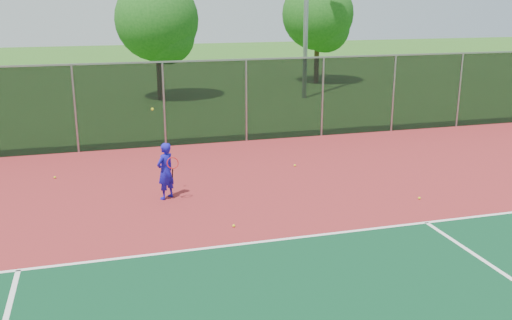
# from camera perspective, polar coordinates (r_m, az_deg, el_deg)

# --- Properties ---
(ground) EXTENTS (120.00, 120.00, 0.00)m
(ground) POSITION_cam_1_polar(r_m,az_deg,el_deg) (10.85, 16.04, -13.02)
(ground) COLOR #285A19
(ground) RESTS_ON ground
(court_apron) EXTENTS (30.00, 20.00, 0.02)m
(court_apron) POSITION_cam_1_polar(r_m,az_deg,el_deg) (12.39, 11.18, -8.86)
(court_apron) COLOR maroon
(court_apron) RESTS_ON ground
(fence_back) EXTENTS (30.00, 0.06, 3.03)m
(fence_back) POSITION_cam_1_polar(r_m,az_deg,el_deg) (20.96, -0.98, 6.06)
(fence_back) COLOR black
(fence_back) RESTS_ON court_apron
(tennis_player) EXTENTS (0.66, 0.73, 2.43)m
(tennis_player) POSITION_cam_1_polar(r_m,az_deg,el_deg) (15.09, -9.04, -1.08)
(tennis_player) COLOR #1812AE
(tennis_player) RESTS_ON court_apron
(practice_ball_0) EXTENTS (0.07, 0.07, 0.07)m
(practice_ball_0) POSITION_cam_1_polar(r_m,az_deg,el_deg) (18.02, 3.91, -0.54)
(practice_ball_0) COLOR yellow
(practice_ball_0) RESTS_ON court_apron
(practice_ball_1) EXTENTS (0.07, 0.07, 0.07)m
(practice_ball_1) POSITION_cam_1_polar(r_m,az_deg,el_deg) (15.67, 16.02, -3.68)
(practice_ball_1) COLOR yellow
(practice_ball_1) RESTS_ON court_apron
(practice_ball_3) EXTENTS (0.07, 0.07, 0.07)m
(practice_ball_3) POSITION_cam_1_polar(r_m,az_deg,el_deg) (13.29, -2.24, -6.59)
(practice_ball_3) COLOR yellow
(practice_ball_3) RESTS_ON court_apron
(practice_ball_4) EXTENTS (0.07, 0.07, 0.07)m
(practice_ball_4) POSITION_cam_1_polar(r_m,az_deg,el_deg) (17.79, -19.47, -1.65)
(practice_ball_4) COLOR yellow
(practice_ball_4) RESTS_ON court_apron
(tree_back_left) EXTENTS (4.24, 4.24, 6.23)m
(tree_back_left) POSITION_cam_1_polar(r_m,az_deg,el_deg) (30.11, -9.65, 13.31)
(tree_back_left) COLOR #382614
(tree_back_left) RESTS_ON ground
(tree_back_mid) EXTENTS (4.35, 4.35, 6.39)m
(tree_back_mid) POSITION_cam_1_polar(r_m,az_deg,el_deg) (35.99, 6.39, 13.98)
(tree_back_mid) COLOR #382614
(tree_back_mid) RESTS_ON ground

